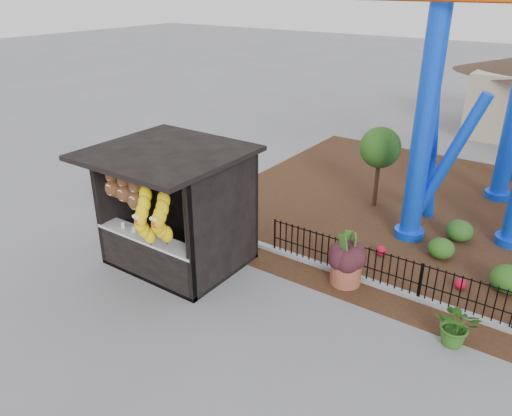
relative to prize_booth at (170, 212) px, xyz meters
The scene contains 7 objects.
ground 3.47m from the prize_booth, 16.88° to the right, with size 120.00×120.00×0.00m, color slate.
curb 7.43m from the prize_booth, 16.73° to the left, with size 18.00×0.18×0.12m, color gray.
prize_booth is the anchor object (origin of this frame).
terracotta_planter 4.59m from the prize_booth, 23.93° to the left, with size 0.75×0.75×0.65m, color brown.
planter_foliage 4.46m from the prize_booth, 23.93° to the left, with size 0.70×0.70×0.64m, color black.
potted_plant 7.03m from the prize_booth, ahead, with size 0.86×0.74×0.95m, color #1E5C1B.
landscaping 8.63m from the prize_booth, 31.62° to the left, with size 7.42×3.05×0.66m.
Camera 1 is at (5.27, -7.07, 6.81)m, focal length 35.00 mm.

